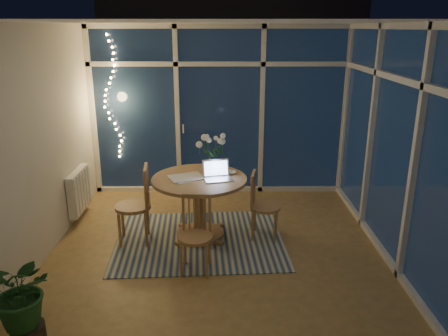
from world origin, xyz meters
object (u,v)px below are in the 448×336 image
at_px(chair_left, 133,205).
at_px(flower_vase, 210,163).
at_px(dining_table, 200,208).
at_px(potted_plant, 23,303).
at_px(chair_right, 265,205).
at_px(laptop, 218,170).
at_px(chair_front, 195,235).

distance_m(chair_left, flower_vase, 1.10).
relative_size(dining_table, flower_vase, 5.56).
xyz_separation_m(flower_vase, potted_plant, (-1.49, -2.23, -0.52)).
height_order(chair_left, flower_vase, flower_vase).
bearing_deg(chair_right, laptop, 105.96).
relative_size(chair_front, flower_vase, 4.09).
height_order(chair_right, chair_front, chair_right).
relative_size(chair_right, potted_plant, 1.14).
bearing_deg(laptop, potted_plant, -144.00).
relative_size(dining_table, chair_front, 1.36).
bearing_deg(flower_vase, chair_right, -23.33).
bearing_deg(flower_vase, dining_table, -114.28).
bearing_deg(chair_front, chair_left, 142.83).
relative_size(chair_left, laptop, 3.01).
bearing_deg(potted_plant, dining_table, 54.99).
height_order(chair_right, potted_plant, chair_right).
xyz_separation_m(chair_right, flower_vase, (-0.69, 0.30, 0.47)).
bearing_deg(flower_vase, chair_left, -156.27).
relative_size(chair_right, flower_vase, 4.14).
distance_m(flower_vase, potted_plant, 2.73).
relative_size(chair_left, flower_vase, 4.73).
height_order(dining_table, potted_plant, dining_table).
bearing_deg(chair_right, chair_left, 104.15).
height_order(dining_table, laptop, laptop).
bearing_deg(potted_plant, chair_right, 41.62).
distance_m(dining_table, chair_left, 0.82).
xyz_separation_m(dining_table, potted_plant, (-1.36, -1.95, -0.02)).
bearing_deg(flower_vase, chair_front, -97.16).
relative_size(dining_table, laptop, 3.55).
xyz_separation_m(chair_right, potted_plant, (-2.18, -1.94, -0.05)).
xyz_separation_m(dining_table, chair_left, (-0.81, -0.13, 0.10)).
bearing_deg(potted_plant, chair_left, 73.06).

